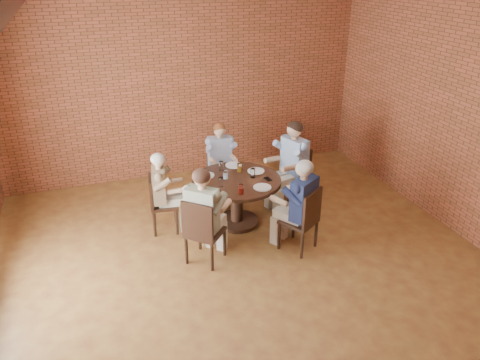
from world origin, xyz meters
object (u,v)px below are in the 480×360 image
object	(u,v)px
chair_d	(202,230)
diner_e	(299,206)
dining_table	(237,193)
smartphone	(268,179)
chair_b	(220,167)
chair_a	(295,173)
chair_e	(304,218)
diner_c	(163,193)
diner_d	(205,216)
diner_a	(291,165)
diner_b	(221,161)
chair_c	(159,202)

from	to	relation	value
chair_d	diner_e	bearing A→B (deg)	-140.88
dining_table	smartphone	world-z (taller)	smartphone
chair_b	chair_d	size ratio (longest dim) A/B	0.95
dining_table	smartphone	xyz separation A→B (m)	(0.43, -0.16, 0.23)
chair_b	diner_e	distance (m)	2.08
chair_a	chair_e	world-z (taller)	chair_a
diner_c	smartphone	xyz separation A→B (m)	(1.51, -0.32, 0.13)
chair_a	smartphone	xyz separation A→B (m)	(-0.69, -0.49, 0.23)
chair_d	diner_d	distance (m)	0.19
diner_a	smartphone	distance (m)	0.75
chair_a	diner_a	xyz separation A→B (m)	(-0.09, -0.03, 0.18)
chair_e	diner_c	bearing A→B (deg)	-66.58
chair_a	chair_d	distance (m)	2.23
diner_a	diner_b	bearing A→B (deg)	-142.18
dining_table	chair_a	bearing A→B (deg)	16.76
diner_d	chair_d	bearing A→B (deg)	90.00
diner_a	chair_e	xyz separation A→B (m)	(-0.39, -1.30, -0.20)
smartphone	chair_e	bearing A→B (deg)	-80.04
dining_table	diner_e	bearing A→B (deg)	-57.59
diner_d	diner_e	distance (m)	1.30
dining_table	diner_d	size ratio (longest dim) A/B	0.97
chair_b	chair_e	bearing A→B (deg)	-71.44
diner_b	smartphone	distance (m)	1.22
diner_b	diner_c	bearing A→B (deg)	-140.47
dining_table	chair_c	size ratio (longest dim) A/B	1.49
chair_c	chair_e	size ratio (longest dim) A/B	0.94
chair_e	diner_b	bearing A→B (deg)	-106.27
dining_table	diner_c	distance (m)	1.09
chair_c	smartphone	size ratio (longest dim) A/B	6.05
diner_d	chair_e	distance (m)	1.37
dining_table	diner_d	bearing A→B (deg)	-132.60
chair_a	chair_c	size ratio (longest dim) A/B	1.11
dining_table	chair_b	bearing A→B (deg)	86.91
diner_e	diner_c	bearing A→B (deg)	-65.58
diner_d	diner_e	world-z (taller)	diner_d
dining_table	chair_e	world-z (taller)	chair_e
diner_c	diner_e	distance (m)	1.99
diner_d	chair_e	bearing A→B (deg)	-146.81
diner_a	diner_d	bearing A→B (deg)	-74.85
dining_table	chair_a	distance (m)	1.17
diner_c	chair_e	bearing A→B (deg)	-115.45
dining_table	diner_c	xyz separation A→B (m)	(-1.08, 0.17, 0.09)
diner_b	smartphone	world-z (taller)	diner_b
diner_c	smartphone	world-z (taller)	diner_c
diner_b	diner_a	bearing A→B (deg)	-32.33
diner_a	chair_d	size ratio (longest dim) A/B	1.49
chair_c	diner_d	bearing A→B (deg)	-146.44
chair_e	diner_e	world-z (taller)	diner_e
chair_a	diner_e	world-z (taller)	diner_e
diner_a	diner_c	distance (m)	2.11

